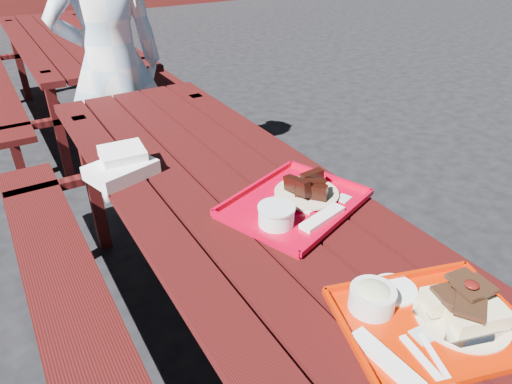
% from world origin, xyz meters
% --- Properties ---
extents(ground, '(60.00, 60.00, 0.00)m').
position_xyz_m(ground, '(0.00, 0.00, 0.00)').
color(ground, black).
rests_on(ground, ground).
extents(picnic_table_near, '(1.41, 2.40, 0.75)m').
position_xyz_m(picnic_table_near, '(-0.00, 0.00, 0.56)').
color(picnic_table_near, '#3B0B0B').
rests_on(picnic_table_near, ground).
extents(picnic_table_far, '(1.41, 2.40, 0.75)m').
position_xyz_m(picnic_table_far, '(-0.00, 2.80, 0.56)').
color(picnic_table_far, '#3B0B0B').
rests_on(picnic_table_far, ground).
extents(near_tray, '(0.48, 0.42, 0.13)m').
position_xyz_m(near_tray, '(0.09, -0.75, 0.78)').
color(near_tray, '#C01E00').
rests_on(near_tray, picnic_table_near).
extents(far_tray, '(0.52, 0.46, 0.07)m').
position_xyz_m(far_tray, '(0.11, -0.20, 0.77)').
color(far_tray, '#B0001D').
rests_on(far_tray, picnic_table_near).
extents(white_cloth, '(0.26, 0.22, 0.09)m').
position_xyz_m(white_cloth, '(-0.29, 0.30, 0.79)').
color(white_cloth, white).
rests_on(white_cloth, picnic_table_near).
extents(person, '(0.63, 0.43, 1.68)m').
position_xyz_m(person, '(0.00, 1.43, 0.84)').
color(person, '#B8DEFF').
rests_on(person, ground).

